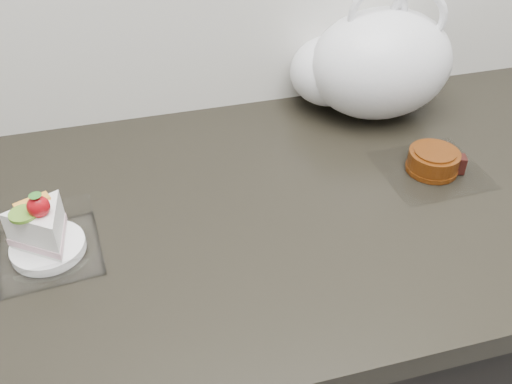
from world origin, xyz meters
name	(u,v)px	position (x,y,z in m)	size (l,w,h in m)	color
counter	(295,364)	(0.00, 1.69, 0.45)	(2.04, 0.64, 0.90)	black
cake_tray	(45,238)	(-0.39, 1.66, 0.93)	(0.15, 0.15, 0.11)	white
mooncake_wrap	(434,163)	(0.22, 1.70, 0.92)	(0.17, 0.16, 0.04)	white
plastic_bag	(371,64)	(0.19, 1.91, 1.00)	(0.33, 0.27, 0.25)	white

